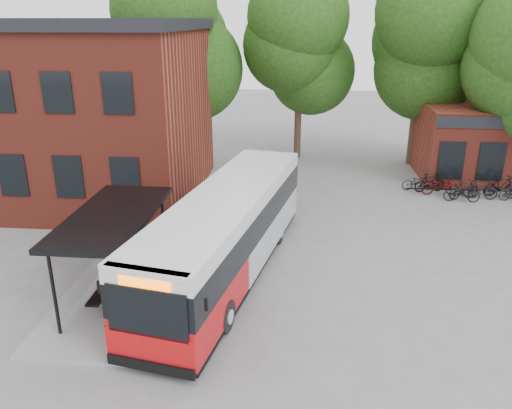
# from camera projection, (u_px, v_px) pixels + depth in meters

# --- Properties ---
(ground) EXTENTS (100.00, 100.00, 0.00)m
(ground) POSITION_uv_depth(u_px,v_px,m) (260.00, 286.00, 16.82)
(ground) COLOR slate
(station_building) EXTENTS (18.40, 10.40, 8.50)m
(station_building) POSITION_uv_depth(u_px,v_px,m) (16.00, 109.00, 24.84)
(station_building) COLOR maroon
(station_building) RESTS_ON ground
(bus_shelter) EXTENTS (3.60, 7.00, 2.90)m
(bus_shelter) POSITION_uv_depth(u_px,v_px,m) (116.00, 255.00, 15.77)
(bus_shelter) COLOR black
(bus_shelter) RESTS_ON ground
(bike_rail) EXTENTS (5.20, 0.10, 0.38)m
(bike_rail) POSITION_uv_depth(u_px,v_px,m) (458.00, 193.00, 25.30)
(bike_rail) COLOR black
(bike_rail) RESTS_ON ground
(tree_0) EXTENTS (7.92, 7.92, 11.00)m
(tree_0) POSITION_uv_depth(u_px,v_px,m) (184.00, 71.00, 30.35)
(tree_0) COLOR #1C4211
(tree_0) RESTS_ON ground
(tree_1) EXTENTS (7.92, 7.92, 10.40)m
(tree_1) POSITION_uv_depth(u_px,v_px,m) (299.00, 75.00, 30.79)
(tree_1) COLOR #1C4211
(tree_1) RESTS_ON ground
(tree_2) EXTENTS (7.92, 7.92, 11.00)m
(tree_2) POSITION_uv_depth(u_px,v_px,m) (419.00, 73.00, 29.16)
(tree_2) COLOR #1C4211
(tree_2) RESTS_ON ground
(city_bus) EXTENTS (4.74, 12.08, 3.00)m
(city_bus) POSITION_uv_depth(u_px,v_px,m) (228.00, 233.00, 17.25)
(city_bus) COLOR red
(city_bus) RESTS_ON ground
(bicycle_0) EXTENTS (1.83, 0.96, 0.91)m
(bicycle_0) POSITION_uv_depth(u_px,v_px,m) (418.00, 182.00, 26.16)
(bicycle_0) COLOR black
(bicycle_0) RESTS_ON ground
(bicycle_1) EXTENTS (1.71, 0.85, 0.99)m
(bicycle_1) POSITION_uv_depth(u_px,v_px,m) (430.00, 183.00, 25.86)
(bicycle_1) COLOR black
(bicycle_1) RESTS_ON ground
(bicycle_2) EXTENTS (1.95, 0.91, 0.98)m
(bicycle_2) POSITION_uv_depth(u_px,v_px,m) (440.00, 185.00, 25.44)
(bicycle_2) COLOR #410C0D
(bicycle_2) RESTS_ON ground
(bicycle_3) EXTENTS (1.77, 1.02, 1.03)m
(bicycle_3) POSITION_uv_depth(u_px,v_px,m) (464.00, 189.00, 24.79)
(bicycle_3) COLOR black
(bicycle_3) RESTS_ON ground
(bicycle_4) EXTENTS (1.76, 0.74, 0.90)m
(bicycle_4) POSITION_uv_depth(u_px,v_px,m) (462.00, 193.00, 24.46)
(bicycle_4) COLOR black
(bicycle_4) RESTS_ON ground
(bicycle_5) EXTENTS (1.66, 0.70, 0.96)m
(bicycle_5) POSITION_uv_depth(u_px,v_px,m) (481.00, 190.00, 24.80)
(bicycle_5) COLOR black
(bicycle_5) RESTS_ON ground
(bicycle_6) EXTENTS (1.65, 0.95, 0.82)m
(bicycle_6) POSITION_uv_depth(u_px,v_px,m) (500.00, 189.00, 25.09)
(bicycle_6) COLOR black
(bicycle_6) RESTS_ON ground
(bicycle_7) EXTENTS (1.84, 0.73, 1.08)m
(bicycle_7) POSITION_uv_depth(u_px,v_px,m) (501.00, 186.00, 25.24)
(bicycle_7) COLOR black
(bicycle_7) RESTS_ON ground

